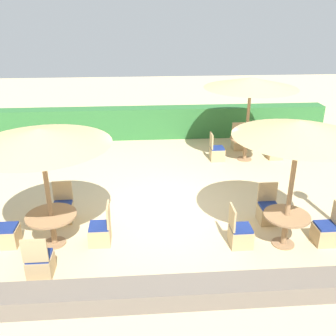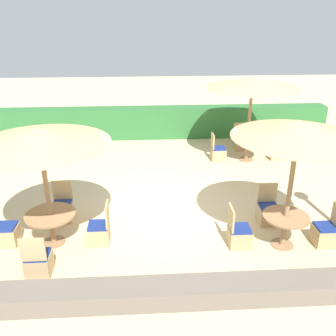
{
  "view_description": "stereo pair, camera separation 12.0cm",
  "coord_description": "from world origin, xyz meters",
  "px_view_note": "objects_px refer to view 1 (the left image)",
  "views": [
    {
      "loc": [
        -0.67,
        -8.24,
        4.7
      ],
      "look_at": [
        0.0,
        0.6,
        0.9
      ],
      "focal_mm": 40.0,
      "sensor_mm": 36.0,
      "label": 1
    },
    {
      "loc": [
        -0.55,
        -8.25,
        4.7
      ],
      "look_at": [
        0.0,
        0.6,
        0.9
      ],
      "focal_mm": 40.0,
      "sensor_mm": 36.0,
      "label": 2
    }
  ],
  "objects_px": {
    "round_table_front_right": "(286,222)",
    "patio_chair_back_right_west": "(217,153)",
    "patio_chair_back_right_east": "(275,151)",
    "patio_chair_front_left_north": "(63,210)",
    "parasol_front_left": "(40,137)",
    "round_table_front_left": "(52,221)",
    "parasol_back_right": "(251,83)",
    "round_table_back_right": "(246,143)",
    "patio_chair_back_right_north": "(239,142)",
    "patio_chair_front_right_north": "(268,212)",
    "parasol_front_right": "(299,130)",
    "patio_chair_front_right_east": "(326,232)",
    "patio_chair_front_right_west": "(240,234)",
    "patio_chair_front_left_west": "(6,234)",
    "patio_chair_front_left_east": "(101,232)",
    "patio_chair_front_left_south": "(40,264)"
  },
  "relations": [
    {
      "from": "round_table_front_right",
      "to": "patio_chair_back_right_west",
      "type": "height_order",
      "value": "patio_chair_back_right_west"
    },
    {
      "from": "patio_chair_back_right_west",
      "to": "patio_chair_back_right_east",
      "type": "height_order",
      "value": "same"
    },
    {
      "from": "patio_chair_back_right_east",
      "to": "patio_chair_front_left_north",
      "type": "bearing_deg",
      "value": 118.88
    },
    {
      "from": "parasol_front_left",
      "to": "round_table_front_left",
      "type": "xyz_separation_m",
      "value": [
        -0.0,
        0.0,
        -1.86
      ]
    },
    {
      "from": "parasol_back_right",
      "to": "round_table_back_right",
      "type": "distance_m",
      "value": 1.97
    },
    {
      "from": "patio_chair_back_right_north",
      "to": "patio_chair_back_right_west",
      "type": "distance_m",
      "value": 1.42
    },
    {
      "from": "round_table_front_left",
      "to": "round_table_back_right",
      "type": "height_order",
      "value": "round_table_back_right"
    },
    {
      "from": "round_table_front_left",
      "to": "patio_chair_front_right_north",
      "type": "bearing_deg",
      "value": 6.54
    },
    {
      "from": "patio_chair_back_right_west",
      "to": "parasol_front_left",
      "type": "bearing_deg",
      "value": -44.31
    },
    {
      "from": "parasol_front_right",
      "to": "round_table_front_right",
      "type": "relative_size",
      "value": 2.86
    },
    {
      "from": "patio_chair_front_right_east",
      "to": "patio_chair_front_right_west",
      "type": "relative_size",
      "value": 1.0
    },
    {
      "from": "parasol_front_right",
      "to": "patio_chair_front_left_west",
      "type": "distance_m",
      "value": 6.38
    },
    {
      "from": "patio_chair_front_right_west",
      "to": "patio_chair_front_left_west",
      "type": "distance_m",
      "value": 4.98
    },
    {
      "from": "patio_chair_front_right_east",
      "to": "patio_chair_front_right_west",
      "type": "bearing_deg",
      "value": 88.44
    },
    {
      "from": "parasol_front_right",
      "to": "patio_chair_front_right_east",
      "type": "relative_size",
      "value": 2.97
    },
    {
      "from": "patio_chair_front_right_west",
      "to": "patio_chair_back_right_west",
      "type": "bearing_deg",
      "value": 174.66
    },
    {
      "from": "patio_chair_front_right_west",
      "to": "round_table_front_left",
      "type": "relative_size",
      "value": 0.87
    },
    {
      "from": "parasol_front_right",
      "to": "patio_chair_back_right_west",
      "type": "bearing_deg",
      "value": 95.76
    },
    {
      "from": "patio_chair_front_right_east",
      "to": "patio_chair_front_left_north",
      "type": "xyz_separation_m",
      "value": [
        -5.82,
        1.39,
        0.0
      ]
    },
    {
      "from": "patio_chair_front_right_north",
      "to": "parasol_back_right",
      "type": "height_order",
      "value": "parasol_back_right"
    },
    {
      "from": "round_table_front_right",
      "to": "patio_chair_front_left_east",
      "type": "height_order",
      "value": "patio_chair_front_left_east"
    },
    {
      "from": "parasol_front_right",
      "to": "patio_chair_front_left_north",
      "type": "relative_size",
      "value": 2.97
    },
    {
      "from": "parasol_front_right",
      "to": "patio_chair_back_right_north",
      "type": "distance_m",
      "value": 6.39
    },
    {
      "from": "parasol_back_right",
      "to": "patio_chair_back_right_north",
      "type": "height_order",
      "value": "parasol_back_right"
    },
    {
      "from": "patio_chair_front_left_south",
      "to": "parasol_back_right",
      "type": "relative_size",
      "value": 0.32
    },
    {
      "from": "patio_chair_front_right_east",
      "to": "round_table_front_left",
      "type": "bearing_deg",
      "value": 86.1
    },
    {
      "from": "patio_chair_front_left_north",
      "to": "parasol_back_right",
      "type": "xyz_separation_m",
      "value": [
        5.36,
        3.51,
        2.29
      ]
    },
    {
      "from": "patio_chair_front_left_east",
      "to": "parasol_back_right",
      "type": "bearing_deg",
      "value": -43.99
    },
    {
      "from": "patio_chair_front_left_west",
      "to": "patio_chair_back_right_west",
      "type": "height_order",
      "value": "same"
    },
    {
      "from": "patio_chair_front_right_north",
      "to": "round_table_back_right",
      "type": "distance_m",
      "value": 3.98
    },
    {
      "from": "patio_chair_front_left_west",
      "to": "patio_chair_back_right_west",
      "type": "bearing_deg",
      "value": 129.67
    },
    {
      "from": "parasol_front_left",
      "to": "round_table_front_left",
      "type": "relative_size",
      "value": 2.58
    },
    {
      "from": "patio_chair_front_left_west",
      "to": "round_table_front_left",
      "type": "bearing_deg",
      "value": 87.96
    },
    {
      "from": "patio_chair_front_left_east",
      "to": "patio_chair_back_right_north",
      "type": "xyz_separation_m",
      "value": [
        4.43,
        5.57,
        0.0
      ]
    },
    {
      "from": "patio_chair_back_right_west",
      "to": "parasol_front_right",
      "type": "bearing_deg",
      "value": 5.76
    },
    {
      "from": "round_table_front_right",
      "to": "patio_chair_back_right_east",
      "type": "bearing_deg",
      "value": 72.98
    },
    {
      "from": "patio_chair_back_right_north",
      "to": "patio_chair_back_right_west",
      "type": "bearing_deg",
      "value": 44.81
    },
    {
      "from": "parasol_back_right",
      "to": "patio_chair_back_right_east",
      "type": "height_order",
      "value": "parasol_back_right"
    },
    {
      "from": "patio_chair_front_right_west",
      "to": "round_table_front_left",
      "type": "distance_m",
      "value": 4.0
    },
    {
      "from": "patio_chair_front_right_west",
      "to": "patio_chair_front_left_south",
      "type": "relative_size",
      "value": 1.0
    },
    {
      "from": "parasol_front_left",
      "to": "round_table_front_left",
      "type": "distance_m",
      "value": 1.86
    },
    {
      "from": "patio_chair_front_right_east",
      "to": "patio_chair_back_right_west",
      "type": "relative_size",
      "value": 1.0
    },
    {
      "from": "round_table_back_right",
      "to": "patio_chair_back_right_west",
      "type": "xyz_separation_m",
      "value": [
        -0.96,
        0.03,
        -0.33
      ]
    },
    {
      "from": "patio_chair_front_left_west",
      "to": "parasol_back_right",
      "type": "height_order",
      "value": "parasol_back_right"
    },
    {
      "from": "parasol_back_right",
      "to": "patio_chair_back_right_east",
      "type": "xyz_separation_m",
      "value": [
        1.05,
        0.03,
        -2.29
      ]
    },
    {
      "from": "patio_chair_back_right_north",
      "to": "patio_chair_back_right_east",
      "type": "relative_size",
      "value": 1.0
    },
    {
      "from": "patio_chair_front_right_east",
      "to": "patio_chair_front_left_south",
      "type": "height_order",
      "value": "same"
    },
    {
      "from": "parasol_front_left",
      "to": "patio_chair_back_right_west",
      "type": "distance_m",
      "value": 6.7
    },
    {
      "from": "patio_chair_back_right_north",
      "to": "parasol_front_right",
      "type": "bearing_deg",
      "value": 85.09
    },
    {
      "from": "parasol_front_right",
      "to": "patio_chair_back_right_east",
      "type": "relative_size",
      "value": 2.97
    }
  ]
}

